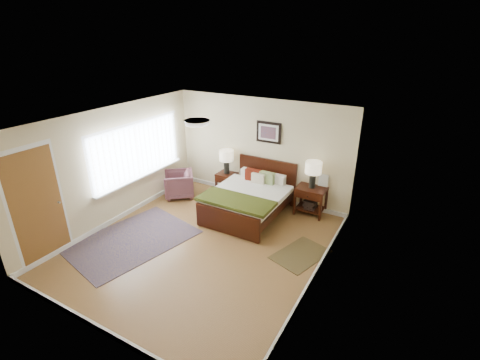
% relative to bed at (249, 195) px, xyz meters
% --- Properties ---
extents(floor, '(5.00, 5.00, 0.00)m').
position_rel_bed_xyz_m(floor, '(-0.21, -1.54, -0.49)').
color(floor, brown).
rests_on(floor, ground).
extents(back_wall, '(4.50, 0.04, 2.50)m').
position_rel_bed_xyz_m(back_wall, '(-0.21, 0.96, 0.76)').
color(back_wall, beige).
rests_on(back_wall, ground).
extents(front_wall, '(4.50, 0.04, 2.50)m').
position_rel_bed_xyz_m(front_wall, '(-0.21, -4.04, 0.76)').
color(front_wall, beige).
rests_on(front_wall, ground).
extents(left_wall, '(0.04, 5.00, 2.50)m').
position_rel_bed_xyz_m(left_wall, '(-2.46, -1.54, 0.76)').
color(left_wall, beige).
rests_on(left_wall, ground).
extents(right_wall, '(0.04, 5.00, 2.50)m').
position_rel_bed_xyz_m(right_wall, '(2.04, -1.54, 0.76)').
color(right_wall, beige).
rests_on(right_wall, ground).
extents(ceiling, '(4.50, 5.00, 0.02)m').
position_rel_bed_xyz_m(ceiling, '(-0.21, -1.54, 2.01)').
color(ceiling, white).
rests_on(ceiling, back_wall).
extents(window, '(0.11, 2.72, 1.32)m').
position_rel_bed_xyz_m(window, '(-2.41, -0.84, 0.89)').
color(window, silver).
rests_on(window, left_wall).
extents(door, '(0.06, 1.00, 2.18)m').
position_rel_bed_xyz_m(door, '(-2.45, -3.29, 0.58)').
color(door, silver).
rests_on(door, ground).
extents(ceil_fixture, '(0.44, 0.44, 0.08)m').
position_rel_bed_xyz_m(ceil_fixture, '(-0.21, -1.54, 1.98)').
color(ceil_fixture, white).
rests_on(ceil_fixture, ceiling).
extents(bed, '(1.62, 1.95, 1.05)m').
position_rel_bed_xyz_m(bed, '(0.00, 0.00, 0.00)').
color(bed, black).
rests_on(bed, ground).
extents(wall_art, '(0.62, 0.05, 0.50)m').
position_rel_bed_xyz_m(wall_art, '(0.00, 0.93, 1.23)').
color(wall_art, black).
rests_on(wall_art, back_wall).
extents(nightstand_left, '(0.47, 0.42, 0.56)m').
position_rel_bed_xyz_m(nightstand_left, '(-1.04, 0.71, -0.05)').
color(nightstand_left, black).
rests_on(nightstand_left, ground).
extents(nightstand_right, '(0.66, 0.50, 0.66)m').
position_rel_bed_xyz_m(nightstand_right, '(1.20, 0.72, -0.10)').
color(nightstand_right, black).
rests_on(nightstand_right, ground).
extents(lamp_left, '(0.36, 0.36, 0.61)m').
position_rel_bed_xyz_m(lamp_left, '(-1.04, 0.73, 0.50)').
color(lamp_left, black).
rests_on(lamp_left, nightstand_left).
extents(lamp_right, '(0.36, 0.36, 0.61)m').
position_rel_bed_xyz_m(lamp_right, '(1.20, 0.73, 0.60)').
color(lamp_right, black).
rests_on(lamp_right, nightstand_right).
extents(armchair, '(1.00, 1.00, 0.65)m').
position_rel_bed_xyz_m(armchair, '(-2.01, -0.01, -0.16)').
color(armchair, brown).
rests_on(armchair, ground).
extents(rug_persian, '(2.16, 2.68, 0.01)m').
position_rel_bed_xyz_m(rug_persian, '(-1.56, -2.11, -0.48)').
color(rug_persian, '#0E0D43').
rests_on(rug_persian, ground).
extents(rug_navy, '(1.01, 1.24, 0.01)m').
position_rel_bed_xyz_m(rug_navy, '(1.59, -0.91, -0.48)').
color(rug_navy, black).
rests_on(rug_navy, ground).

